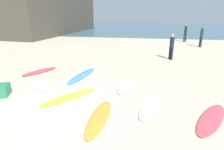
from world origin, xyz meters
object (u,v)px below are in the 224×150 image
(surfboard_5, at_px, (41,85))
(beach_cooler, at_px, (3,90))
(surfboard_2, at_px, (42,137))
(beachgoer_mid, at_px, (202,36))
(surfboard_3, at_px, (127,85))
(surfboard_4, at_px, (82,75))
(surfboard_1, at_px, (99,117))
(beachgoer_near, at_px, (172,46))
(surfboard_10, at_px, (151,105))
(surfboard_6, at_px, (70,97))
(surfboard_0, at_px, (211,119))
(beachgoer_far, at_px, (186,32))
(surfboard_8, at_px, (40,71))

(surfboard_5, distance_m, beach_cooler, 1.45)
(surfboard_2, xyz_separation_m, beachgoer_mid, (7.49, 14.60, 1.00))
(surfboard_3, xyz_separation_m, surfboard_5, (-3.63, -0.62, -0.00))
(surfboard_4, bearing_deg, surfboard_1, -54.79)
(surfboard_3, bearing_deg, beachgoer_near, 74.97)
(surfboard_3, relative_size, surfboard_10, 0.95)
(surfboard_2, height_order, beach_cooler, beach_cooler)
(surfboard_5, distance_m, beachgoer_mid, 14.78)
(beachgoer_mid, xyz_separation_m, beach_cooler, (-10.25, -12.53, -0.81))
(surfboard_4, relative_size, surfboard_6, 1.11)
(surfboard_2, xyz_separation_m, surfboard_6, (-0.22, 2.33, -0.00))
(surfboard_0, relative_size, beachgoer_near, 1.34)
(beachgoer_near, relative_size, beachgoer_far, 0.90)
(surfboard_5, xyz_separation_m, beachgoer_near, (6.05, 5.95, 0.90))
(surfboard_10, relative_size, beach_cooler, 3.55)
(surfboard_0, bearing_deg, surfboard_3, -9.17)
(surfboard_2, distance_m, surfboard_10, 3.49)
(surfboard_4, bearing_deg, surfboard_6, -72.59)
(surfboard_0, xyz_separation_m, surfboard_3, (-2.70, 2.18, 0.01))
(surfboard_1, relative_size, surfboard_3, 1.10)
(surfboard_0, bearing_deg, surfboard_8, 5.31)
(surfboard_8, distance_m, beach_cooler, 2.96)
(surfboard_4, relative_size, beach_cooler, 4.39)
(surfboard_8, bearing_deg, beachgoer_near, 56.77)
(beachgoer_mid, bearing_deg, surfboard_3, 136.80)
(surfboard_2, xyz_separation_m, surfboard_5, (-1.85, 3.19, 0.00))
(surfboard_2, xyz_separation_m, surfboard_10, (2.74, 2.15, 0.00))
(surfboard_1, xyz_separation_m, surfboard_8, (-4.19, 3.91, 0.00))
(surfboard_1, relative_size, surfboard_6, 0.94)
(surfboard_0, distance_m, surfboard_5, 6.52)
(surfboard_0, xyz_separation_m, surfboard_2, (-4.48, -1.64, 0.00))
(surfboard_4, bearing_deg, beach_cooler, -119.91)
(surfboard_2, bearing_deg, surfboard_3, 64.96)
(surfboard_6, height_order, beachgoer_mid, beachgoer_mid)
(surfboard_4, height_order, surfboard_5, surfboard_4)
(beachgoer_near, distance_m, beachgoer_mid, 6.37)
(beachgoer_mid, height_order, beachgoer_far, beachgoer_far)
(surfboard_6, height_order, beachgoer_near, beachgoer_near)
(surfboard_6, bearing_deg, beachgoer_mid, 94.78)
(surfboard_3, height_order, beachgoer_near, beachgoer_near)
(surfboard_8, xyz_separation_m, beachgoer_mid, (10.47, 9.58, 0.99))
(surfboard_6, height_order, beach_cooler, beach_cooler)
(beachgoer_far, bearing_deg, beach_cooler, 32.07)
(surfboard_6, distance_m, beach_cooler, 2.56)
(surfboard_0, distance_m, surfboard_2, 4.77)
(surfboard_3, relative_size, surfboard_4, 0.77)
(beachgoer_near, bearing_deg, beach_cooler, 102.26)
(surfboard_0, distance_m, surfboard_1, 3.31)
(surfboard_2, distance_m, beachgoer_mid, 16.44)
(beach_cooler, bearing_deg, surfboard_3, 21.06)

